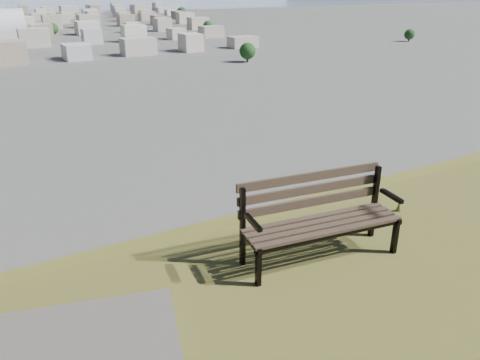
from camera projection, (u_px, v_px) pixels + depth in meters
park_bench at (318, 213)px, 5.55m from camera, size 1.97×0.85×1.00m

